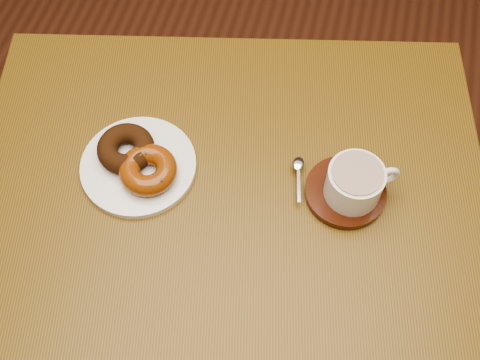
% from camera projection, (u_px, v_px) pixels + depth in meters
% --- Properties ---
extents(ground, '(6.00, 6.00, 0.00)m').
position_uv_depth(ground, '(241.00, 289.00, 1.81)').
color(ground, '#582C1B').
rests_on(ground, ground).
extents(cafe_table, '(1.01, 0.84, 0.83)m').
position_uv_depth(cafe_table, '(230.00, 218.00, 1.15)').
color(cafe_table, brown).
rests_on(cafe_table, ground).
extents(donut_plate, '(0.21, 0.21, 0.01)m').
position_uv_depth(donut_plate, '(139.00, 166.00, 1.04)').
color(donut_plate, white).
rests_on(donut_plate, cafe_table).
extents(donut_cinnamon, '(0.12, 0.12, 0.04)m').
position_uv_depth(donut_cinnamon, '(126.00, 149.00, 1.03)').
color(donut_cinnamon, '#311809').
rests_on(donut_cinnamon, donut_plate).
extents(donut_caramel, '(0.11, 0.11, 0.04)m').
position_uv_depth(donut_caramel, '(148.00, 170.00, 1.01)').
color(donut_caramel, brown).
rests_on(donut_caramel, donut_plate).
extents(saucer, '(0.15, 0.15, 0.01)m').
position_uv_depth(saucer, '(345.00, 192.00, 1.02)').
color(saucer, '#371307').
rests_on(saucer, cafe_table).
extents(coffee_cup, '(0.12, 0.09, 0.07)m').
position_uv_depth(coffee_cup, '(356.00, 182.00, 0.98)').
color(coffee_cup, white).
rests_on(coffee_cup, saucer).
extents(teaspoon, '(0.03, 0.09, 0.01)m').
position_uv_depth(teaspoon, '(298.00, 168.00, 1.03)').
color(teaspoon, silver).
rests_on(teaspoon, saucer).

